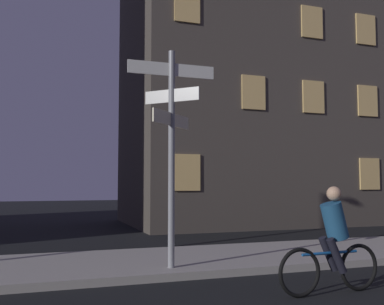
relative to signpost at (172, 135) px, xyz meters
name	(u,v)px	position (x,y,z in m)	size (l,w,h in m)	color
sidewalk_kerb	(212,259)	(1.20, 1.00, -2.46)	(40.00, 2.98, 0.14)	#9E9991
signpost	(172,135)	(0.00, 0.00, 0.00)	(1.66, 0.96, 3.97)	gray
cyclist	(332,244)	(1.93, -2.06, -1.79)	(1.82, 0.34, 1.61)	black
building_right_block	(270,26)	(7.20, 9.09, 6.01)	(12.27, 6.22, 17.10)	#4C443D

